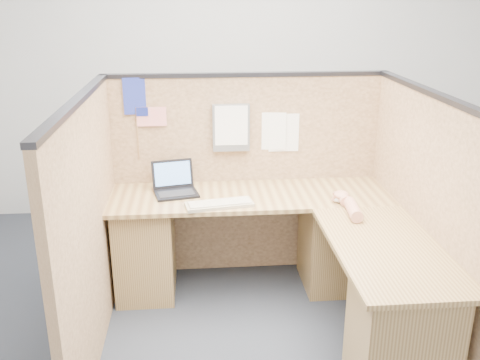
{
  "coord_description": "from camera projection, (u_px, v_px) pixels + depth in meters",
  "views": [
    {
      "loc": [
        -0.37,
        -2.8,
        2.06
      ],
      "look_at": [
        -0.09,
        0.5,
        0.9
      ],
      "focal_mm": 40.0,
      "sensor_mm": 36.0,
      "label": 1
    }
  ],
  "objects": [
    {
      "name": "floor",
      "position": [
        261.0,
        342.0,
        3.34
      ],
      "size": [
        5.0,
        5.0,
        0.0
      ],
      "primitive_type": "plane",
      "color": "#21262F",
      "rests_on": "ground"
    },
    {
      "name": "wall_back",
      "position": [
        233.0,
        68.0,
        4.99
      ],
      "size": [
        5.0,
        0.0,
        5.0
      ],
      "primitive_type": "plane",
      "rotation": [
        1.57,
        0.0,
        0.0
      ],
      "color": "#B0B3B6",
      "rests_on": "floor"
    },
    {
      "name": "cubicle_partitions",
      "position": [
        254.0,
        202.0,
        3.49
      ],
      "size": [
        2.06,
        1.83,
        1.53
      ],
      "color": "brown",
      "rests_on": "floor"
    },
    {
      "name": "l_desk",
      "position": [
        284.0,
        263.0,
        3.49
      ],
      "size": [
        1.95,
        1.75,
        0.73
      ],
      "color": "brown",
      "rests_on": "floor"
    },
    {
      "name": "laptop",
      "position": [
        176.0,
        185.0,
        3.76
      ],
      "size": [
        0.33,
        0.33,
        0.21
      ],
      "rotation": [
        0.0,
        0.0,
        0.21
      ],
      "color": "black",
      "rests_on": "l_desk"
    },
    {
      "name": "keyboard",
      "position": [
        219.0,
        204.0,
        3.52
      ],
      "size": [
        0.46,
        0.22,
        0.03
      ],
      "rotation": [
        0.0,
        0.0,
        0.17
      ],
      "color": "gray",
      "rests_on": "l_desk"
    },
    {
      "name": "mouse",
      "position": [
        341.0,
        199.0,
        3.59
      ],
      "size": [
        0.12,
        0.08,
        0.05
      ],
      "primitive_type": "ellipsoid",
      "rotation": [
        0.0,
        0.0,
        0.07
      ],
      "color": "silver",
      "rests_on": "l_desk"
    },
    {
      "name": "hand_forearm",
      "position": [
        349.0,
        205.0,
        3.44
      ],
      "size": [
        0.12,
        0.42,
        0.09
      ],
      "color": "tan",
      "rests_on": "l_desk"
    },
    {
      "name": "blue_poster",
      "position": [
        137.0,
        96.0,
        3.73
      ],
      "size": [
        0.19,
        0.03,
        0.26
      ],
      "primitive_type": "cube",
      "rotation": [
        0.0,
        0.0,
        0.14
      ],
      "color": "navy",
      "rests_on": "cubicle_partitions"
    },
    {
      "name": "american_flag",
      "position": [
        148.0,
        119.0,
        3.78
      ],
      "size": [
        0.21,
        0.01,
        0.37
      ],
      "color": "olive",
      "rests_on": "cubicle_partitions"
    },
    {
      "name": "file_holder",
      "position": [
        231.0,
        128.0,
        3.84
      ],
      "size": [
        0.27,
        0.05,
        0.34
      ],
      "color": "slate",
      "rests_on": "cubicle_partitions"
    },
    {
      "name": "paper_left",
      "position": [
        271.0,
        131.0,
        3.9
      ],
      "size": [
        0.22,
        0.03,
        0.28
      ],
      "primitive_type": "cube",
      "rotation": [
        0.0,
        0.0,
        -0.12
      ],
      "color": "white",
      "rests_on": "cubicle_partitions"
    },
    {
      "name": "paper_right",
      "position": [
        284.0,
        133.0,
        3.91
      ],
      "size": [
        0.22,
        0.01,
        0.28
      ],
      "primitive_type": "cube",
      "rotation": [
        0.0,
        0.0,
        -0.0
      ],
      "color": "white",
      "rests_on": "cubicle_partitions"
    }
  ]
}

